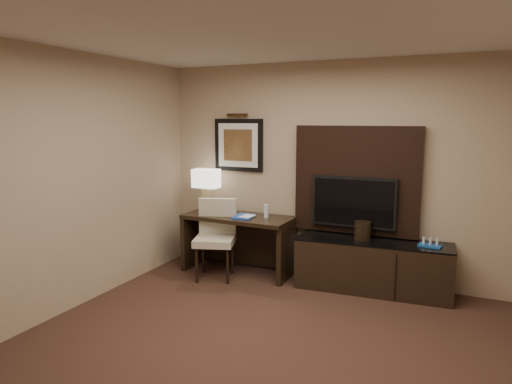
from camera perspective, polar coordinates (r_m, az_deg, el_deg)
The scene contains 18 objects.
floor at distance 3.90m, azimuth -1.10°, elevation -21.83°, with size 4.50×5.00×0.01m, color #351F18.
ceiling at distance 3.42m, azimuth -1.24°, elevation 20.91°, with size 4.50×5.00×0.01m, color silver.
wall_back at distance 5.74m, azimuth 9.64°, elevation 2.50°, with size 4.50×0.01×2.70m, color tan.
wall_left at distance 4.81m, azimuth -26.13°, elevation 0.41°, with size 0.01×5.00×2.70m, color tan.
desk at distance 6.01m, azimuth -2.25°, elevation -6.52°, with size 1.42×0.61×0.76m, color black.
credenza at distance 5.56m, azimuth 14.34°, elevation -8.95°, with size 1.76×0.49×0.61m, color black.
tv_wall_panel at distance 5.62m, azimuth 12.42°, elevation 1.46°, with size 1.50×0.12×1.30m, color black.
tv at distance 5.57m, azimuth 12.12°, elevation -1.21°, with size 1.00×0.08×0.60m, color black.
artwork at distance 6.15m, azimuth -2.18°, elevation 5.87°, with size 0.70×0.04×0.70m, color black.
picture_light at distance 6.11m, azimuth -2.36°, elevation 9.60°, with size 0.04×0.04×0.30m, color #412D15.
desk_chair at distance 5.77m, azimuth -5.18°, elevation -5.96°, with size 0.48×0.55×1.00m, color beige, non-canonical shape.
table_lamp at distance 6.21m, azimuth -6.23°, elevation 0.06°, with size 0.33×0.19×0.53m, color tan, non-canonical shape.
desk_phone at distance 5.97m, azimuth -3.78°, elevation -2.39°, with size 0.20×0.18×0.10m, color black, non-canonical shape.
blue_folder at distance 5.82m, azimuth -1.47°, elevation -3.08°, with size 0.23×0.31×0.02m, color #1B48AF.
book at distance 5.82m, azimuth -1.81°, elevation -2.11°, with size 0.16×0.02×0.21m, color tan.
water_bottle at distance 5.77m, azimuth 1.28°, elevation -2.42°, with size 0.06×0.06×0.17m, color white.
ice_bucket at distance 5.48m, azimuth 13.18°, elevation -4.72°, with size 0.19×0.19×0.21m, color black.
minibar_tray at distance 5.42m, azimuth 20.95°, elevation -5.94°, with size 0.24×0.14×0.09m, color #174F9A, non-canonical shape.
Camera 1 is at (1.44, -3.02, 2.01)m, focal length 32.00 mm.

